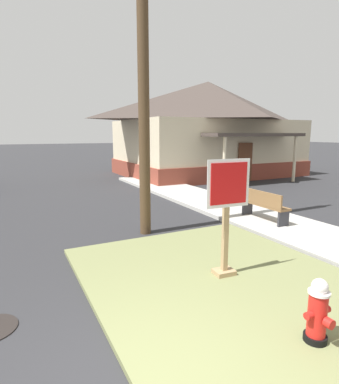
% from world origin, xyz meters
% --- Properties ---
extents(grass_corner_patch, '(4.40, 5.58, 0.08)m').
position_xyz_m(grass_corner_patch, '(2.17, 1.68, 0.04)').
color(grass_corner_patch, olive).
rests_on(grass_corner_patch, ground).
extents(sidewalk_strip, '(2.20, 17.04, 0.12)m').
position_xyz_m(sidewalk_strip, '(5.58, 5.94, 0.06)').
color(sidewalk_strip, '#B2AFA8').
rests_on(sidewalk_strip, ground).
extents(fire_hydrant, '(0.38, 0.34, 0.80)m').
position_xyz_m(fire_hydrant, '(2.17, -0.09, 0.45)').
color(fire_hydrant, black).
rests_on(fire_hydrant, grass_corner_patch).
extents(stop_sign, '(0.82, 0.31, 2.05)m').
position_xyz_m(stop_sign, '(2.31, 1.90, 1.11)').
color(stop_sign, '#A3845B').
rests_on(stop_sign, grass_corner_patch).
extents(street_bench, '(0.42, 1.60, 0.85)m').
position_xyz_m(street_bench, '(5.35, 4.22, 0.59)').
color(street_bench, brown).
rests_on(street_bench, sidewalk_strip).
extents(utility_pole, '(1.61, 0.27, 10.61)m').
position_xyz_m(utility_pole, '(2.08, 4.96, 5.53)').
color(utility_pole, '#4C3823').
rests_on(utility_pole, ground).
extents(corner_house, '(10.66, 8.84, 5.61)m').
position_xyz_m(corner_house, '(10.27, 14.44, 2.89)').
color(corner_house, brown).
rests_on(corner_house, ground).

